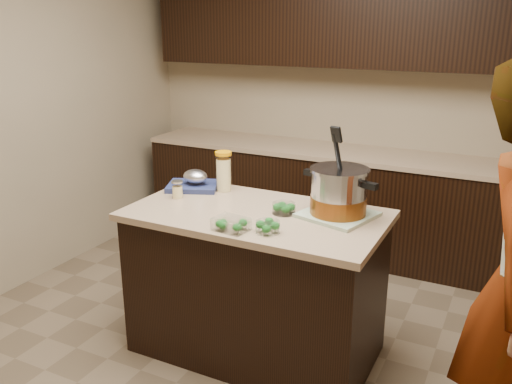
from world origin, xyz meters
TOP-DOWN VIEW (x-y plane):
  - ground_plane at (0.00, 0.00)m, footprint 4.00×4.00m
  - room_shell at (0.00, 0.00)m, footprint 4.04×4.04m
  - back_cabinets at (0.00, 1.74)m, footprint 3.60×0.63m
  - island at (0.00, 0.00)m, footprint 1.46×0.81m
  - dish_towel at (0.44, 0.14)m, footprint 0.44×0.44m
  - stock_pot at (0.44, 0.14)m, footprint 0.46×0.40m
  - lemonade_pitcher at (-0.37, 0.27)m, footprint 0.12×0.12m
  - mason_jar at (-0.55, 0.01)m, footprint 0.08×0.08m
  - broccoli_tub_left at (0.15, 0.05)m, footprint 0.17×0.17m
  - broccoli_tub_right at (0.19, -0.25)m, footprint 0.13×0.13m
  - broccoli_tub_rect at (0.01, -0.30)m, footprint 0.20×0.15m
  - blue_tray at (-0.56, 0.22)m, footprint 0.39×0.36m

SIDE VIEW (x-z plane):
  - ground_plane at x=0.00m, z-range 0.00..0.00m
  - island at x=0.00m, z-range 0.00..0.90m
  - dish_towel at x=0.44m, z-range 0.90..0.92m
  - broccoli_tub_right at x=0.19m, z-range 0.90..0.96m
  - broccoli_tub_left at x=0.15m, z-range 0.90..0.96m
  - broccoli_tub_rect at x=0.01m, z-range 0.90..0.96m
  - back_cabinets at x=0.00m, z-range -0.22..2.10m
  - blue_tray at x=-0.56m, z-range 0.88..1.00m
  - mason_jar at x=-0.55m, z-range 0.89..1.01m
  - lemonade_pitcher at x=-0.37m, z-range 0.89..1.14m
  - stock_pot at x=0.44m, z-range 0.80..1.26m
  - room_shell at x=0.00m, z-range 0.35..3.07m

